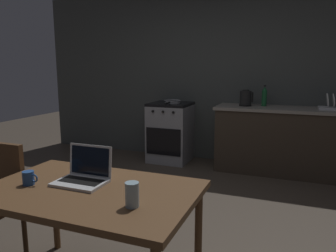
{
  "coord_description": "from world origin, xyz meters",
  "views": [
    {
      "loc": [
        1.23,
        -2.55,
        1.45
      ],
      "look_at": [
        -0.01,
        0.64,
        0.83
      ],
      "focal_mm": 34.78,
      "sensor_mm": 36.0,
      "label": 1
    }
  ],
  "objects_px": {
    "frying_pan": "(172,101)",
    "bottle_b": "(264,96)",
    "stove_oven": "(171,132)",
    "electric_kettle": "(246,98)",
    "dish_rack": "(333,106)",
    "coffee_mug": "(29,178)",
    "dining_table": "(90,199)",
    "drinking_glass": "(132,195)",
    "laptop": "(83,175)"
  },
  "relations": [
    {
      "from": "electric_kettle",
      "to": "laptop",
      "type": "bearing_deg",
      "value": -101.39
    },
    {
      "from": "frying_pan",
      "to": "dish_rack",
      "type": "xyz_separation_m",
      "value": [
        2.19,
        0.03,
        0.02
      ]
    },
    {
      "from": "stove_oven",
      "to": "frying_pan",
      "type": "distance_m",
      "value": 0.48
    },
    {
      "from": "frying_pan",
      "to": "drinking_glass",
      "type": "distance_m",
      "value": 3.3
    },
    {
      "from": "stove_oven",
      "to": "electric_kettle",
      "type": "distance_m",
      "value": 1.26
    },
    {
      "from": "stove_oven",
      "to": "frying_pan",
      "type": "bearing_deg",
      "value": -34.66
    },
    {
      "from": "frying_pan",
      "to": "bottle_b",
      "type": "bearing_deg",
      "value": 4.66
    },
    {
      "from": "laptop",
      "to": "drinking_glass",
      "type": "bearing_deg",
      "value": -15.29
    },
    {
      "from": "coffee_mug",
      "to": "bottle_b",
      "type": "bearing_deg",
      "value": 70.55
    },
    {
      "from": "dining_table",
      "to": "stove_oven",
      "type": "bearing_deg",
      "value": 101.73
    },
    {
      "from": "stove_oven",
      "to": "electric_kettle",
      "type": "height_order",
      "value": "electric_kettle"
    },
    {
      "from": "dining_table",
      "to": "coffee_mug",
      "type": "bearing_deg",
      "value": -168.14
    },
    {
      "from": "laptop",
      "to": "dish_rack",
      "type": "relative_size",
      "value": 0.94
    },
    {
      "from": "dish_rack",
      "to": "stove_oven",
      "type": "bearing_deg",
      "value": -179.94
    },
    {
      "from": "stove_oven",
      "to": "drinking_glass",
      "type": "relative_size",
      "value": 6.8
    },
    {
      "from": "dining_table",
      "to": "bottle_b",
      "type": "distance_m",
      "value": 3.23
    },
    {
      "from": "laptop",
      "to": "dish_rack",
      "type": "distance_m",
      "value": 3.42
    },
    {
      "from": "dish_rack",
      "to": "frying_pan",
      "type": "bearing_deg",
      "value": -179.26
    },
    {
      "from": "dining_table",
      "to": "drinking_glass",
      "type": "xyz_separation_m",
      "value": [
        0.36,
        -0.14,
        0.14
      ]
    },
    {
      "from": "coffee_mug",
      "to": "laptop",
      "type": "bearing_deg",
      "value": 29.22
    },
    {
      "from": "electric_kettle",
      "to": "dish_rack",
      "type": "distance_m",
      "value": 1.11
    },
    {
      "from": "electric_kettle",
      "to": "frying_pan",
      "type": "relative_size",
      "value": 0.53
    },
    {
      "from": "electric_kettle",
      "to": "dish_rack",
      "type": "xyz_separation_m",
      "value": [
        1.1,
        0.0,
        -0.06
      ]
    },
    {
      "from": "stove_oven",
      "to": "drinking_glass",
      "type": "bearing_deg",
      "value": -72.63
    },
    {
      "from": "coffee_mug",
      "to": "bottle_b",
      "type": "height_order",
      "value": "bottle_b"
    },
    {
      "from": "stove_oven",
      "to": "dish_rack",
      "type": "distance_m",
      "value": 2.28
    },
    {
      "from": "dish_rack",
      "to": "dining_table",
      "type": "bearing_deg",
      "value": -117.69
    },
    {
      "from": "drinking_glass",
      "to": "laptop",
      "type": "bearing_deg",
      "value": 155.15
    },
    {
      "from": "coffee_mug",
      "to": "bottle_b",
      "type": "distance_m",
      "value": 3.41
    },
    {
      "from": "laptop",
      "to": "frying_pan",
      "type": "distance_m",
      "value": 2.98
    },
    {
      "from": "dining_table",
      "to": "bottle_b",
      "type": "height_order",
      "value": "bottle_b"
    },
    {
      "from": "stove_oven",
      "to": "dish_rack",
      "type": "relative_size",
      "value": 2.68
    },
    {
      "from": "electric_kettle",
      "to": "frying_pan",
      "type": "xyz_separation_m",
      "value": [
        -1.08,
        -0.03,
        -0.08
      ]
    },
    {
      "from": "electric_kettle",
      "to": "stove_oven",
      "type": "bearing_deg",
      "value": -179.87
    },
    {
      "from": "dining_table",
      "to": "drinking_glass",
      "type": "distance_m",
      "value": 0.41
    },
    {
      "from": "drinking_glass",
      "to": "bottle_b",
      "type": "distance_m",
      "value": 3.29
    },
    {
      "from": "stove_oven",
      "to": "bottle_b",
      "type": "relative_size",
      "value": 3.13
    },
    {
      "from": "laptop",
      "to": "frying_pan",
      "type": "bearing_deg",
      "value": 109.01
    },
    {
      "from": "coffee_mug",
      "to": "frying_pan",
      "type": "bearing_deg",
      "value": 93.65
    },
    {
      "from": "frying_pan",
      "to": "drinking_glass",
      "type": "bearing_deg",
      "value": -73.12
    },
    {
      "from": "drinking_glass",
      "to": "coffee_mug",
      "type": "bearing_deg",
      "value": 175.93
    },
    {
      "from": "dining_table",
      "to": "coffee_mug",
      "type": "xyz_separation_m",
      "value": [
        -0.4,
        -0.08,
        0.11
      ]
    },
    {
      "from": "stove_oven",
      "to": "coffee_mug",
      "type": "xyz_separation_m",
      "value": [
        0.24,
        -3.12,
        0.31
      ]
    },
    {
      "from": "stove_oven",
      "to": "coffee_mug",
      "type": "distance_m",
      "value": 3.15
    },
    {
      "from": "stove_oven",
      "to": "electric_kettle",
      "type": "relative_size",
      "value": 4.01
    },
    {
      "from": "drinking_glass",
      "to": "electric_kettle",
      "type": "bearing_deg",
      "value": 87.68
    },
    {
      "from": "laptop",
      "to": "dish_rack",
      "type": "xyz_separation_m",
      "value": [
        1.7,
        2.96,
        0.19
      ]
    },
    {
      "from": "frying_pan",
      "to": "bottle_b",
      "type": "height_order",
      "value": "bottle_b"
    },
    {
      "from": "electric_kettle",
      "to": "drinking_glass",
      "type": "height_order",
      "value": "electric_kettle"
    },
    {
      "from": "dining_table",
      "to": "coffee_mug",
      "type": "distance_m",
      "value": 0.42
    }
  ]
}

